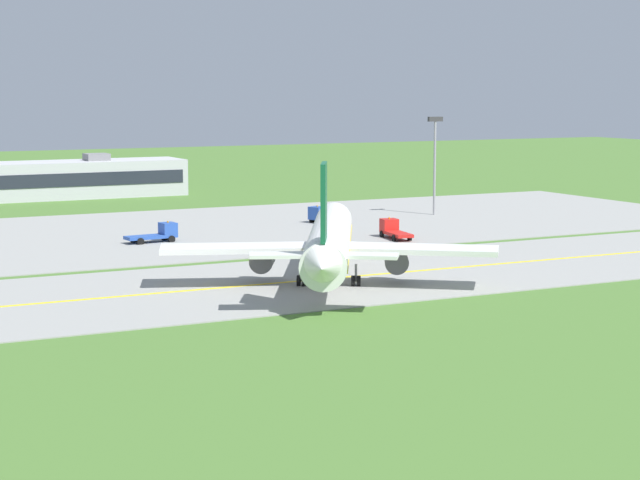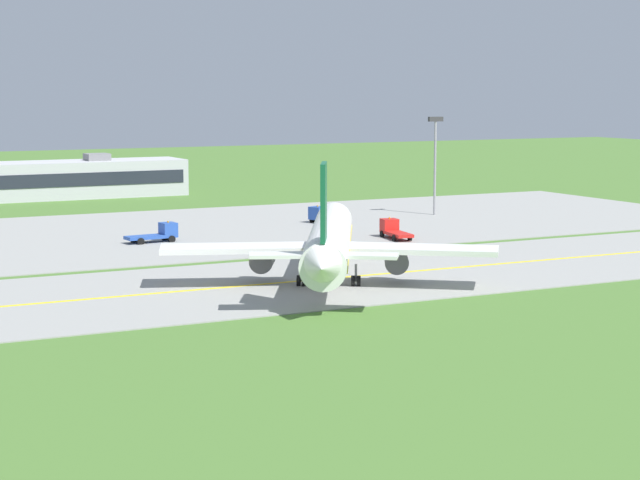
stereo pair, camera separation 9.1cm
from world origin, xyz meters
name	(u,v)px [view 1 (the left image)]	position (x,y,z in m)	size (l,w,h in m)	color
ground_plane	(322,280)	(0.00, 0.00, 0.00)	(500.00, 500.00, 0.00)	#47702D
taxiway_strip	(322,280)	(0.00, 0.00, 0.05)	(240.00, 28.00, 0.10)	gray
apron_pad	(247,228)	(10.00, 42.00, 0.05)	(140.00, 52.00, 0.10)	gray
taxiway_centreline	(322,279)	(0.00, 0.00, 0.11)	(220.00, 0.60, 0.01)	yellow
airplane_lead	(329,242)	(-0.45, -2.32, 4.13)	(30.12, 36.23, 12.70)	white
service_truck_baggage	(393,229)	(21.98, 23.43, 1.18)	(3.03, 6.62, 2.59)	red
service_truck_fuel	(323,215)	(21.79, 42.41, 1.18)	(6.70, 4.35, 2.59)	#264CA5
service_truck_catering	(159,233)	(-5.55, 33.38, 1.18)	(6.56, 2.80, 2.59)	#264CA5
terminal_building	(40,180)	(-5.61, 95.62, 3.20)	(50.08, 10.67, 7.55)	#B2B2B7
apron_light_mast	(435,153)	(41.00, 43.40, 9.33)	(2.40, 0.50, 14.70)	gray
traffic_cone_near_edge	(443,248)	(21.66, 11.46, 0.30)	(0.44, 0.44, 0.60)	orange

